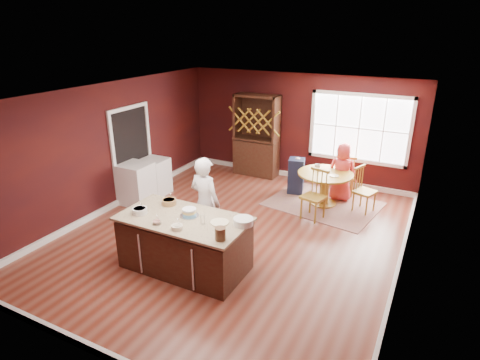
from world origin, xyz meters
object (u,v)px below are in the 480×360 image
object	(u,v)px
chair_south	(314,195)
seated_woman	(342,172)
chair_north	(346,174)
chair_east	(365,190)
washer	(137,184)
kitchen_island	(185,244)
toddler	(299,161)
high_chair	(296,175)
layer_cake	(189,212)
hutch	(257,136)
dryer	(155,176)
dining_table	(325,182)
baker	(205,203)

from	to	relation	value
chair_south	seated_woman	xyz separation A→B (m)	(0.27, 1.24, 0.14)
chair_south	chair_north	size ratio (longest dim) A/B	1.05
chair_east	washer	size ratio (longest dim) A/B	1.08
chair_north	washer	distance (m)	4.83
kitchen_island	chair_south	size ratio (longest dim) A/B	1.97
chair_north	toddler	size ratio (longest dim) A/B	3.89
high_chair	washer	bearing A→B (deg)	-157.04
chair_north	washer	bearing A→B (deg)	16.78
layer_cake	hutch	world-z (taller)	hutch
chair_north	toddler	world-z (taller)	chair_north
chair_south	chair_north	xyz separation A→B (m)	(0.29, 1.58, -0.03)
hutch	washer	distance (m)	3.39
chair_east	chair_north	world-z (taller)	chair_north
kitchen_island	chair_east	size ratio (longest dim) A/B	2.08
layer_cake	dryer	bearing A→B (deg)	138.46
high_chair	hutch	size ratio (longest dim) A/B	0.42
seated_woman	hutch	bearing A→B (deg)	-17.43
seated_woman	layer_cake	bearing A→B (deg)	65.57
kitchen_island	high_chair	distance (m)	3.90
chair_north	dryer	distance (m)	4.51
chair_east	dining_table	bearing A→B (deg)	111.94
high_chair	washer	distance (m)	3.70
washer	dryer	bearing A→B (deg)	90.00
kitchen_island	dining_table	distance (m)	3.76
seated_woman	dryer	bearing A→B (deg)	19.69
dining_table	toddler	bearing A→B (deg)	154.98
chair_south	washer	size ratio (longest dim) A/B	1.14
layer_cake	high_chair	world-z (taller)	layer_cake
chair_south	hutch	xyz separation A→B (m)	(-2.18, 1.89, 0.54)
chair_south	chair_north	world-z (taller)	chair_south
baker	dryer	xyz separation A→B (m)	(-2.35, 1.51, -0.41)
baker	dryer	distance (m)	2.83
dryer	toddler	bearing A→B (deg)	27.41
seated_woman	dryer	world-z (taller)	seated_woman
chair_north	baker	bearing A→B (deg)	47.96
layer_cake	dryer	xyz separation A→B (m)	(-2.49, 2.20, -0.55)
dining_table	hutch	xyz separation A→B (m)	(-2.18, 1.08, 0.54)
kitchen_island	washer	distance (m)	2.94
baker	chair_east	size ratio (longest dim) A/B	1.68
chair_south	high_chair	world-z (taller)	chair_south
hutch	chair_north	bearing A→B (deg)	-7.21
dining_table	seated_woman	bearing A→B (deg)	58.96
toddler	chair_north	bearing A→B (deg)	22.37
layer_cake	toddler	world-z (taller)	layer_cake
layer_cake	chair_north	bearing A→B (deg)	69.59
dining_table	high_chair	bearing A→B (deg)	156.27
dining_table	toddler	world-z (taller)	toddler
baker	high_chair	distance (m)	3.16
seated_woman	dining_table	bearing A→B (deg)	56.35
high_chair	kitchen_island	bearing A→B (deg)	-111.55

